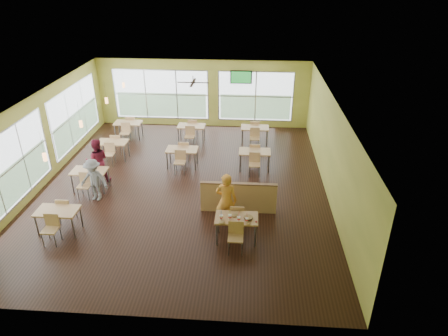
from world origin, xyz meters
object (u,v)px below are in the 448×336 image
at_px(half_wall_divider, 238,197).
at_px(man_plaid, 226,200).
at_px(food_basket, 248,218).
at_px(main_table, 237,221).

xyz_separation_m(half_wall_divider, man_plaid, (-0.34, -0.77, 0.35)).
bearing_deg(half_wall_divider, food_basket, -77.54).
relative_size(main_table, food_basket, 5.71).
bearing_deg(main_table, man_plaid, 116.45).
xyz_separation_m(main_table, man_plaid, (-0.34, 0.68, 0.25)).
distance_m(man_plaid, food_basket, 0.99).
relative_size(half_wall_divider, food_basket, 9.02).
bearing_deg(main_table, food_basket, -7.57).
bearing_deg(half_wall_divider, man_plaid, -113.61).
distance_m(main_table, man_plaid, 0.80).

